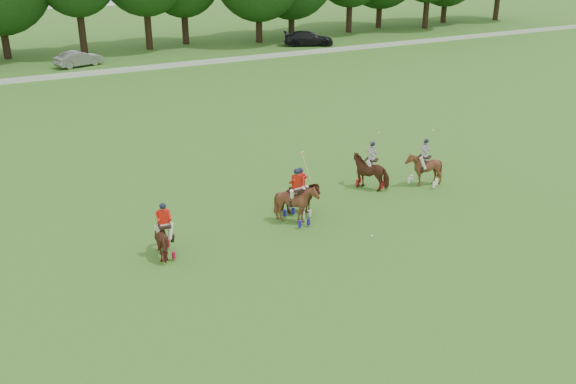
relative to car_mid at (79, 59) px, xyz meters
name	(u,v)px	position (x,y,z in m)	size (l,w,h in m)	color
ground	(344,263)	(1.61, -42.50, -0.70)	(180.00, 180.00, 0.00)	#30621C
boundary_rail	(109,71)	(1.61, -4.50, -0.48)	(120.00, 0.10, 0.44)	white
car_mid	(79,59)	(0.00, 0.00, 0.00)	(1.48, 4.24, 1.40)	gray
car_right	(308,38)	(23.90, 0.00, 0.07)	(2.15, 5.29, 1.53)	black
polo_red_a	(165,237)	(-4.16, -38.78, 0.08)	(1.11, 1.81, 2.19)	#472412
polo_red_b	(300,198)	(2.25, -37.83, 0.07)	(1.54, 1.34, 2.74)	#472412
polo_red_c	(297,203)	(1.73, -38.48, 0.20)	(1.49, 1.65, 2.45)	#472412
polo_stripe_a	(371,171)	(6.82, -36.63, 0.16)	(1.93, 2.07, 2.89)	#472412
polo_stripe_b	(424,168)	(9.25, -37.60, 0.18)	(2.02, 2.06, 2.95)	#472412
polo_ball	(372,236)	(3.80, -41.17, -0.65)	(0.09, 0.09, 0.09)	white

